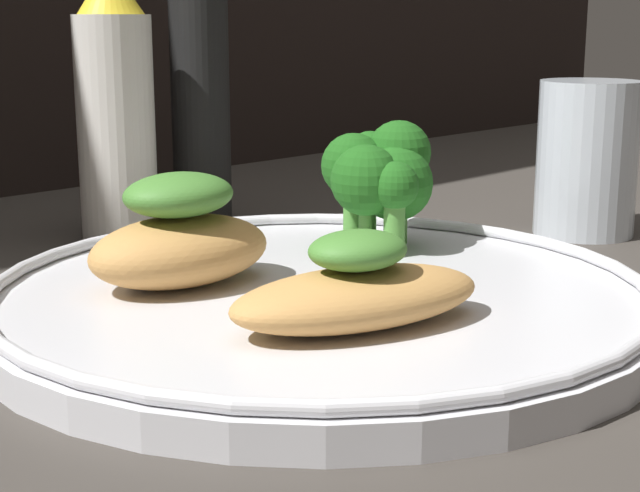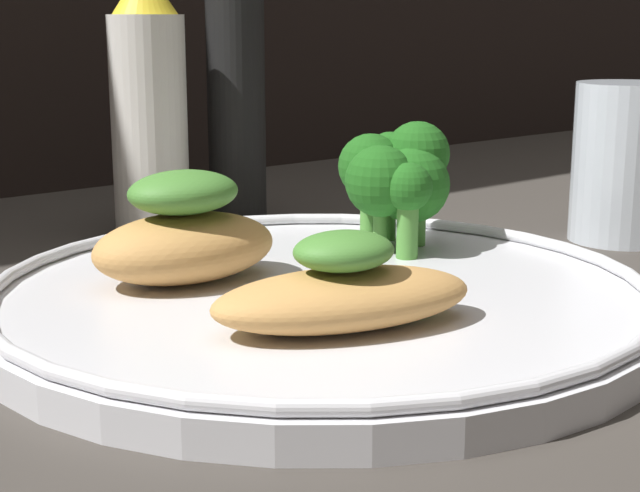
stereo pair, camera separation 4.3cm
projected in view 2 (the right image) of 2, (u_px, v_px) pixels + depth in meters
ground_plane at (320, 330)px, 44.01cm from camera, size 180.00×180.00×1.00cm
plate at (320, 299)px, 43.67cm from camera, size 29.81×29.81×2.00cm
grilled_meat_front at (343, 292)px, 38.02cm from camera, size 11.68×7.99×3.84cm
grilled_meat_middle at (185, 236)px, 44.54cm from camera, size 9.24×6.49×5.13cm
broccoli_bunch at (397, 176)px, 50.43cm from camera, size 6.24×6.10×6.58cm
sauce_bottle at (149, 108)px, 59.72cm from camera, size 4.66×4.66×16.32cm
pepper_grinder at (236, 84)px, 63.51cm from camera, size 3.78×3.78×19.29cm
drinking_glass at (624, 163)px, 58.51cm from camera, size 6.13×6.13×9.49cm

